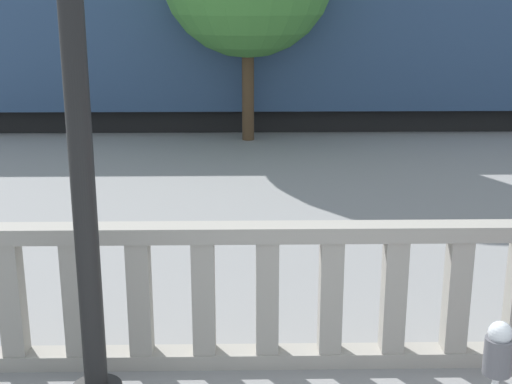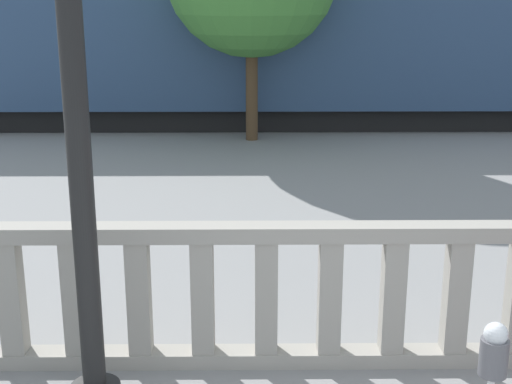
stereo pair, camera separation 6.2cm
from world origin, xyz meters
TOP-DOWN VIEW (x-y plane):
  - balustrade at (-0.00, 3.11)m, footprint 17.96×0.24m
  - parking_meter at (0.68, 0.90)m, footprint 0.16×0.16m
  - train_near at (1.36, 15.27)m, footprint 18.72×2.68m

SIDE VIEW (x-z plane):
  - balustrade at x=0.00m, z-range 0.00..1.34m
  - parking_meter at x=0.68m, z-range 0.44..1.94m
  - train_near at x=1.36m, z-range -0.20..3.87m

